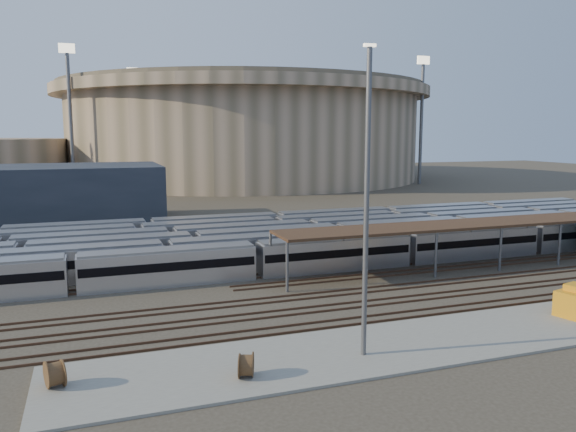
{
  "coord_description": "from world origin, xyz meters",
  "views": [
    {
      "loc": [
        -25.86,
        -49.54,
        15.61
      ],
      "look_at": [
        -4.13,
        12.0,
        5.92
      ],
      "focal_mm": 35.0,
      "sensor_mm": 36.0,
      "label": 1
    }
  ],
  "objects_px": {
    "cable_reel_east": "(55,374)",
    "cable_reel_west": "(246,365)",
    "yard_light_pole": "(366,204)",
    "yellow_equipment": "(576,303)"
  },
  "relations": [
    {
      "from": "cable_reel_east",
      "to": "cable_reel_west",
      "type": "bearing_deg",
      "value": -12.46
    },
    {
      "from": "cable_reel_west",
      "to": "yellow_equipment",
      "type": "height_order",
      "value": "yellow_equipment"
    },
    {
      "from": "cable_reel_east",
      "to": "yard_light_pole",
      "type": "distance_m",
      "value": 22.46
    },
    {
      "from": "cable_reel_west",
      "to": "yellow_equipment",
      "type": "xyz_separation_m",
      "value": [
        29.75,
        2.57,
        0.28
      ]
    },
    {
      "from": "cable_reel_west",
      "to": "yard_light_pole",
      "type": "distance_m",
      "value": 13.2
    },
    {
      "from": "cable_reel_west",
      "to": "yellow_equipment",
      "type": "bearing_deg",
      "value": 4.93
    },
    {
      "from": "yellow_equipment",
      "to": "yard_light_pole",
      "type": "bearing_deg",
      "value": 169.92
    },
    {
      "from": "cable_reel_east",
      "to": "yellow_equipment",
      "type": "xyz_separation_m",
      "value": [
        41.15,
        0.05,
        0.23
      ]
    },
    {
      "from": "yard_light_pole",
      "to": "cable_reel_west",
      "type": "bearing_deg",
      "value": -174.59
    },
    {
      "from": "yellow_equipment",
      "to": "cable_reel_west",
      "type": "bearing_deg",
      "value": 170.12
    }
  ]
}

